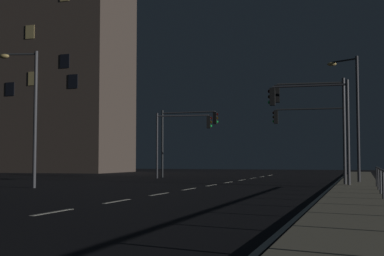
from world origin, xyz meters
The scene contains 12 objects.
ground_plane centered at (0.00, 17.50, 0.00)m, with size 112.00×112.00×0.00m, color black.
sidewalk_right centered at (7.87, 17.50, 0.07)m, with size 2.13×77.00×0.14m, color gray.
lane_markings_center centered at (0.00, 21.00, 0.01)m, with size 0.14×50.00×0.01m.
lane_edge_line centered at (6.55, 22.50, 0.01)m, with size 0.14×53.00×0.01m.
traffic_light_near_right centered at (5.65, 25.45, 4.14)m, with size 3.85×0.66×5.70m.
traffic_light_far_left centered at (-5.12, 34.75, 3.61)m, with size 4.44×0.60×5.08m.
traffic_light_mid_right centered at (4.80, 33.76, 3.79)m, with size 4.98×0.56×5.09m.
traffic_light_near_left centered at (-5.34, 36.60, 3.92)m, with size 4.87×0.46×5.50m.
traffic_light_far_center centered at (5.67, 24.71, 4.01)m, with size 4.22×0.44×5.48m.
street_lamp_median centered at (7.65, 28.99, 4.61)m, with size 1.85×1.14×7.45m.
street_lamp_across_street centered at (-8.18, 19.50, 4.27)m, with size 2.00×0.72×7.06m.
building_distant centered at (-27.19, 50.17, 14.39)m, with size 18.65×9.53×28.78m.
Camera 1 is at (8.14, -3.79, 1.45)m, focal length 49.57 mm.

